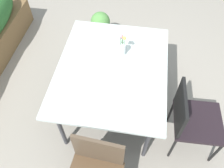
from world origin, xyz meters
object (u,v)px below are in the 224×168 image
(flower_vase, at_px, (122,46))
(potted_plant, at_px, (101,27))
(chair_near_left, at_px, (192,118))
(dining_table, at_px, (112,71))

(flower_vase, bearing_deg, potted_plant, 23.93)
(chair_near_left, bearing_deg, dining_table, -112.13)
(dining_table, xyz_separation_m, potted_plant, (1.23, 0.37, -0.45))
(dining_table, distance_m, chair_near_left, 0.95)
(chair_near_left, bearing_deg, potted_plant, -143.26)
(potted_plant, bearing_deg, chair_near_left, -141.23)
(flower_vase, relative_size, potted_plant, 0.54)
(dining_table, xyz_separation_m, flower_vase, (0.22, -0.08, 0.16))
(chair_near_left, height_order, flower_vase, flower_vase)
(dining_table, relative_size, flower_vase, 5.11)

